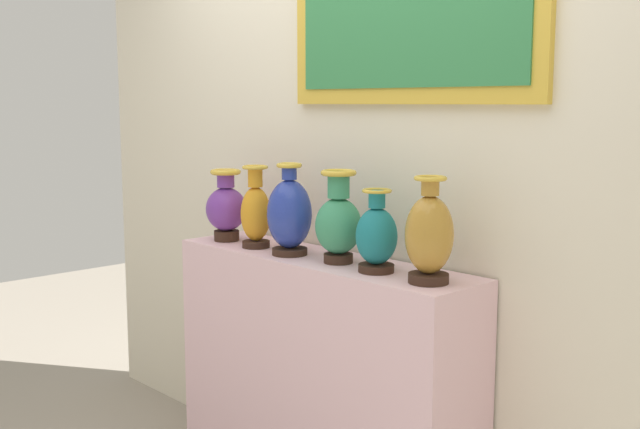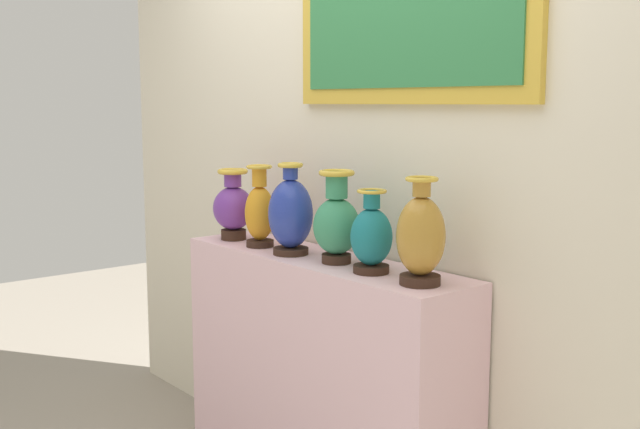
% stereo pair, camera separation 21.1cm
% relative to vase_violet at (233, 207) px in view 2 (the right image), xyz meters
% --- Properties ---
extents(display_shelf, '(1.41, 0.35, 1.03)m').
position_rel_vase_violet_xyz_m(display_shelf, '(0.55, 0.04, -0.66)').
color(display_shelf, beige).
rests_on(display_shelf, ground_plane).
extents(back_wall, '(3.72, 0.14, 2.62)m').
position_rel_vase_violet_xyz_m(back_wall, '(0.56, 0.27, 0.16)').
color(back_wall, beige).
rests_on(back_wall, ground_plane).
extents(vase_violet, '(0.18, 0.18, 0.31)m').
position_rel_vase_violet_xyz_m(vase_violet, '(0.00, 0.00, 0.00)').
color(vase_violet, '#382319').
rests_on(vase_violet, display_shelf).
extents(vase_amber, '(0.13, 0.13, 0.35)m').
position_rel_vase_violet_xyz_m(vase_amber, '(0.22, -0.01, 0.00)').
color(vase_amber, '#382319').
rests_on(vase_amber, display_shelf).
extents(vase_cobalt, '(0.18, 0.18, 0.37)m').
position_rel_vase_violet_xyz_m(vase_cobalt, '(0.43, -0.01, 0.02)').
color(vase_cobalt, '#382319').
rests_on(vase_cobalt, display_shelf).
extents(vase_jade, '(0.18, 0.18, 0.35)m').
position_rel_vase_violet_xyz_m(vase_jade, '(0.68, 0.02, 0.01)').
color(vase_jade, '#382319').
rests_on(vase_jade, display_shelf).
extents(vase_teal, '(0.15, 0.15, 0.30)m').
position_rel_vase_violet_xyz_m(vase_teal, '(0.88, 0.01, -0.02)').
color(vase_teal, '#382319').
rests_on(vase_teal, display_shelf).
extents(vase_ochre, '(0.16, 0.16, 0.36)m').
position_rel_vase_violet_xyz_m(vase_ochre, '(1.12, 0.01, 0.01)').
color(vase_ochre, '#382319').
rests_on(vase_ochre, display_shelf).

